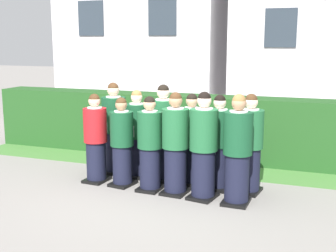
{
  "coord_description": "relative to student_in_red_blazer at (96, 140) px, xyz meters",
  "views": [
    {
      "loc": [
        2.44,
        -6.53,
        2.45
      ],
      "look_at": [
        0.0,
        0.29,
        1.05
      ],
      "focal_mm": 47.28,
      "sensor_mm": 36.0,
      "label": 1
    }
  ],
  "objects": [
    {
      "name": "lawn_strip",
      "position": [
        1.28,
        1.37,
        -0.74
      ],
      "size": [
        9.54,
        0.9,
        0.01
      ],
      "primitive_type": "cube",
      "color": "#477A38",
      "rests_on": "ground"
    },
    {
      "name": "student_rear_row_5",
      "position": [
        2.63,
        0.32,
        0.03
      ],
      "size": [
        0.44,
        0.54,
        1.63
      ],
      "color": "black",
      "rests_on": "ground"
    },
    {
      "name": "student_rear_row_4",
      "position": [
        2.12,
        0.34,
        0.02
      ],
      "size": [
        0.41,
        0.49,
        1.59
      ],
      "color": "black",
      "rests_on": "ground"
    },
    {
      "name": "ground_plane",
      "position": [
        1.28,
        -0.12,
        -0.74
      ],
      "size": [
        60.0,
        60.0,
        0.0
      ],
      "primitive_type": "plane",
      "color": "gray"
    },
    {
      "name": "school_building_annex",
      "position": [
        -2.29,
        7.82,
        2.7
      ],
      "size": [
        5.76,
        3.3,
        6.72
      ],
      "color": "silver",
      "rests_on": "ground"
    },
    {
      "name": "student_front_row_3",
      "position": [
        1.51,
        -0.12,
        0.05
      ],
      "size": [
        0.43,
        0.51,
        1.66
      ],
      "color": "black",
      "rests_on": "ground"
    },
    {
      "name": "student_front_row_5",
      "position": [
        2.54,
        -0.24,
        0.06
      ],
      "size": [
        0.44,
        0.5,
        1.68
      ],
      "color": "black",
      "rests_on": "ground"
    },
    {
      "name": "student_front_row_1",
      "position": [
        0.52,
        -0.04,
        -0.02
      ],
      "size": [
        0.42,
        0.52,
        1.52
      ],
      "color": "black",
      "rests_on": "ground"
    },
    {
      "name": "student_rear_row_0",
      "position": [
        0.06,
        0.6,
        0.07
      ],
      "size": [
        0.44,
        0.54,
        1.7
      ],
      "color": "black",
      "rests_on": "ground"
    },
    {
      "name": "hedge",
      "position": [
        1.28,
        2.17,
        -0.08
      ],
      "size": [
        9.54,
        0.7,
        1.33
      ],
      "color": "#214C1E",
      "rests_on": "ground"
    },
    {
      "name": "student_front_row_2",
      "position": [
        1.06,
        -0.11,
        0.01
      ],
      "size": [
        0.41,
        0.47,
        1.57
      ],
      "color": "black",
      "rests_on": "ground"
    },
    {
      "name": "student_in_red_blazer",
      "position": [
        0.0,
        0.0,
        0.0
      ],
      "size": [
        0.41,
        0.51,
        1.56
      ],
      "color": "black",
      "rests_on": "ground"
    },
    {
      "name": "student_rear_row_3",
      "position": [
        1.61,
        0.44,
        0.01
      ],
      "size": [
        0.42,
        0.5,
        1.58
      ],
      "color": "black",
      "rests_on": "ground"
    },
    {
      "name": "student_front_row_4",
      "position": [
        2.0,
        -0.19,
        0.07
      ],
      "size": [
        0.47,
        0.56,
        1.69
      ],
      "color": "black",
      "rests_on": "ground"
    },
    {
      "name": "student_rear_row_1",
      "position": [
        0.57,
        0.51,
        0.02
      ],
      "size": [
        0.41,
        0.47,
        1.59
      ],
      "color": "black",
      "rests_on": "ground"
    },
    {
      "name": "student_rear_row_2",
      "position": [
        1.08,
        0.49,
        0.07
      ],
      "size": [
        0.44,
        0.54,
        1.71
      ],
      "color": "black",
      "rests_on": "ground"
    },
    {
      "name": "school_building_main",
      "position": [
        3.68,
        8.71,
        2.44
      ],
      "size": [
        5.96,
        4.49,
        6.21
      ],
      "color": "silver",
      "rests_on": "ground"
    }
  ]
}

